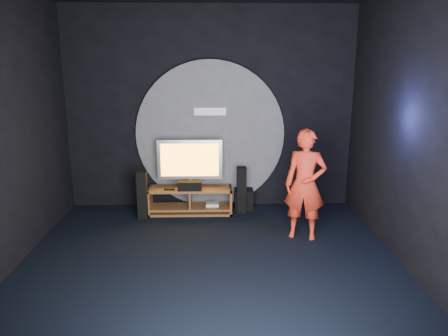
# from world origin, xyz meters

# --- Properties ---
(floor) EXTENTS (5.00, 5.00, 0.00)m
(floor) POSITION_xyz_m (0.00, 0.00, 0.00)
(floor) COLOR black
(floor) RESTS_ON ground
(back_wall) EXTENTS (5.00, 0.04, 3.50)m
(back_wall) POSITION_xyz_m (0.00, 2.50, 1.75)
(back_wall) COLOR black
(back_wall) RESTS_ON ground
(front_wall) EXTENTS (5.00, 0.04, 3.50)m
(front_wall) POSITION_xyz_m (0.00, -2.50, 1.75)
(front_wall) COLOR black
(front_wall) RESTS_ON ground
(right_wall) EXTENTS (0.04, 5.00, 3.50)m
(right_wall) POSITION_xyz_m (2.50, 0.00, 1.75)
(right_wall) COLOR black
(right_wall) RESTS_ON ground
(wall_disc_panel) EXTENTS (2.60, 0.11, 2.60)m
(wall_disc_panel) POSITION_xyz_m (0.00, 2.44, 1.30)
(wall_disc_panel) COLOR #515156
(wall_disc_panel) RESTS_ON ground
(media_console) EXTENTS (1.43, 0.45, 0.45)m
(media_console) POSITION_xyz_m (-0.34, 2.05, 0.19)
(media_console) COLOR brown
(media_console) RESTS_ON ground
(tv) EXTENTS (1.11, 0.22, 0.82)m
(tv) POSITION_xyz_m (-0.35, 2.12, 0.90)
(tv) COLOR #B4B4BB
(tv) RESTS_ON media_console
(center_speaker) EXTENTS (0.40, 0.15, 0.15)m
(center_speaker) POSITION_xyz_m (-0.35, 1.92, 0.53)
(center_speaker) COLOR black
(center_speaker) RESTS_ON media_console
(remote) EXTENTS (0.18, 0.05, 0.02)m
(remote) POSITION_xyz_m (-0.69, 1.93, 0.46)
(remote) COLOR black
(remote) RESTS_ON media_console
(tower_speaker_left) EXTENTS (0.16, 0.18, 0.80)m
(tower_speaker_left) POSITION_xyz_m (-1.13, 1.81, 0.40)
(tower_speaker_left) COLOR black
(tower_speaker_left) RESTS_ON ground
(tower_speaker_right) EXTENTS (0.16, 0.18, 0.80)m
(tower_speaker_right) POSITION_xyz_m (0.54, 2.07, 0.40)
(tower_speaker_right) COLOR black
(tower_speaker_right) RESTS_ON ground
(subwoofer) EXTENTS (0.32, 0.32, 0.35)m
(subwoofer) POSITION_xyz_m (0.59, 2.25, 0.18)
(subwoofer) COLOR black
(subwoofer) RESTS_ON ground
(player) EXTENTS (0.68, 0.55, 1.63)m
(player) POSITION_xyz_m (1.40, 0.95, 0.82)
(player) COLOR red
(player) RESTS_ON ground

